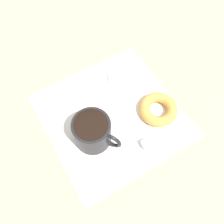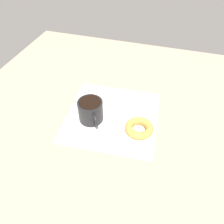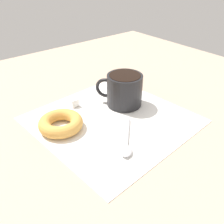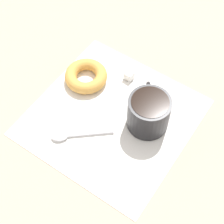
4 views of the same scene
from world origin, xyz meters
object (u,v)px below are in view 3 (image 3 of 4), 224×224
Objects in this scene: coffee_cup at (124,89)px; sugar_cube at (74,102)px; spoon at (127,145)px; donut at (61,123)px.

sugar_cube is at bearing -35.04° from coffee_cup.
sugar_cube is at bearing -91.27° from spoon.
spoon is (11.27, 13.68, -3.93)cm from coffee_cup.
coffee_cup is at bearing 177.77° from donut.
donut is 16.17cm from spoon.
donut reaches higher than sugar_cube.
spoon is 21.27cm from sugar_cube.
sugar_cube is at bearing -138.52° from donut.
donut is (18.54, -0.72, -2.92)cm from coffee_cup.
sugar_cube is (-0.47, -21.25, 0.60)cm from spoon.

